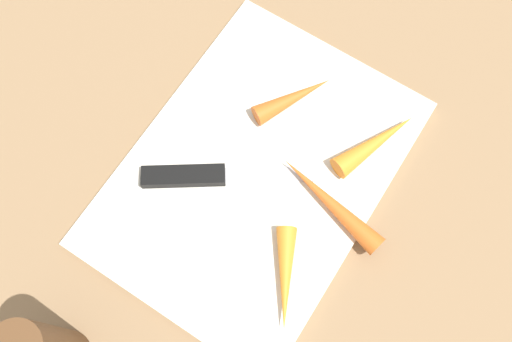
{
  "coord_description": "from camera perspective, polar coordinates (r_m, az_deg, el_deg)",
  "views": [
    {
      "loc": [
        -0.18,
        -0.11,
        0.62
      ],
      "look_at": [
        0.0,
        0.0,
        0.01
      ],
      "focal_mm": 41.25,
      "sensor_mm": 36.0,
      "label": 1
    }
  ],
  "objects": [
    {
      "name": "knife",
      "position": [
        0.64,
        -5.85,
        -0.47
      ],
      "size": [
        0.13,
        0.18,
        0.01
      ],
      "rotation": [
        0.0,
        0.0,
        5.32
      ],
      "color": "#B7B7BC",
      "rests_on": "cutting_board"
    },
    {
      "name": "carrot_longest",
      "position": [
        0.62,
        7.19,
        -3.04
      ],
      "size": [
        0.05,
        0.14,
        0.02
      ],
      "primitive_type": "cone",
      "rotation": [
        0.0,
        1.57,
        1.35
      ],
      "color": "orange",
      "rests_on": "cutting_board"
    },
    {
      "name": "carrot_shortest",
      "position": [
        0.66,
        3.63,
        7.09
      ],
      "size": [
        0.09,
        0.07,
        0.02
      ],
      "primitive_type": "cone",
      "rotation": [
        0.0,
        1.57,
        5.78
      ],
      "color": "orange",
      "rests_on": "cutting_board"
    },
    {
      "name": "carrot_short",
      "position": [
        0.6,
        2.87,
        -10.32
      ],
      "size": [
        0.1,
        0.07,
        0.02
      ],
      "primitive_type": "cone",
      "rotation": [
        0.0,
        1.57,
        3.67
      ],
      "color": "orange",
      "rests_on": "cutting_board"
    },
    {
      "name": "carrot_long",
      "position": [
        0.65,
        11.51,
        2.71
      ],
      "size": [
        0.11,
        0.06,
        0.03
      ],
      "primitive_type": "cone",
      "rotation": [
        0.0,
        1.57,
        5.9
      ],
      "color": "orange",
      "rests_on": "cutting_board"
    },
    {
      "name": "ground_plane",
      "position": [
        0.65,
        0.0,
        -0.35
      ],
      "size": [
        1.4,
        1.4,
        0.0
      ],
      "primitive_type": "plane",
      "color": "#8C6D4C"
    },
    {
      "name": "cutting_board",
      "position": [
        0.65,
        0.0,
        -0.18
      ],
      "size": [
        0.36,
        0.26,
        0.01
      ],
      "primitive_type": "cube",
      "color": "silver",
      "rests_on": "ground_plane"
    }
  ]
}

